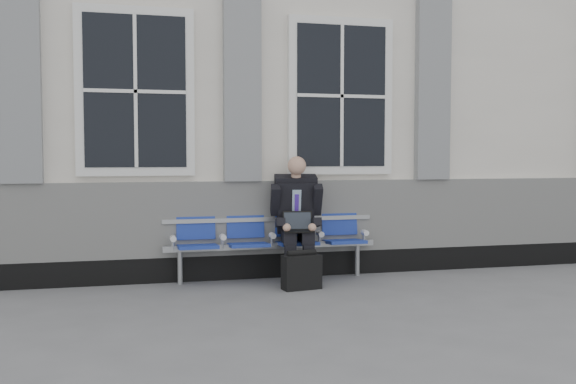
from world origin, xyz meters
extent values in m
plane|color=slate|center=(0.00, 0.00, 0.00)|extent=(70.00, 70.00, 0.00)
cube|color=white|center=(0.00, 3.50, 2.10)|extent=(14.00, 4.00, 4.20)
cube|color=black|center=(0.00, 1.47, 0.15)|extent=(14.00, 0.10, 0.30)
cube|color=silver|center=(0.00, 1.46, 0.75)|extent=(14.00, 0.08, 0.90)
cube|color=gray|center=(-3.40, 1.44, 2.40)|extent=(0.45, 0.14, 2.40)
cube|color=gray|center=(-0.90, 1.44, 2.40)|extent=(0.45, 0.14, 2.40)
cube|color=gray|center=(1.60, 1.44, 2.40)|extent=(0.45, 0.14, 2.40)
cube|color=white|center=(-2.15, 1.46, 2.25)|extent=(1.35, 0.10, 1.95)
cube|color=black|center=(-2.15, 1.41, 2.25)|extent=(1.15, 0.02, 1.75)
cube|color=white|center=(0.35, 1.46, 2.25)|extent=(1.35, 0.10, 1.95)
cube|color=black|center=(0.35, 1.41, 2.25)|extent=(1.15, 0.02, 1.75)
cube|color=#9EA0A3|center=(-0.57, 1.30, 0.42)|extent=(2.60, 0.07, 0.07)
cube|color=#9EA0A3|center=(-0.57, 1.42, 0.73)|extent=(2.60, 0.05, 0.05)
cylinder|color=#9EA0A3|center=(-1.67, 1.30, 0.20)|extent=(0.06, 0.06, 0.39)
cylinder|color=#9EA0A3|center=(0.53, 1.30, 0.20)|extent=(0.06, 0.06, 0.39)
cube|color=navy|center=(-1.47, 1.22, 0.45)|extent=(0.46, 0.42, 0.07)
cube|color=navy|center=(-1.47, 1.43, 0.71)|extent=(0.46, 0.10, 0.40)
cube|color=navy|center=(-0.87, 1.22, 0.45)|extent=(0.46, 0.42, 0.07)
cube|color=navy|center=(-0.87, 1.43, 0.71)|extent=(0.46, 0.10, 0.40)
cube|color=navy|center=(-0.27, 1.22, 0.45)|extent=(0.46, 0.42, 0.07)
cube|color=navy|center=(-0.27, 1.43, 0.71)|extent=(0.46, 0.10, 0.40)
cube|color=navy|center=(0.33, 1.22, 0.45)|extent=(0.46, 0.42, 0.07)
cube|color=navy|center=(0.33, 1.43, 0.71)|extent=(0.46, 0.10, 0.40)
cylinder|color=white|center=(-1.75, 1.25, 0.55)|extent=(0.07, 0.12, 0.07)
cylinder|color=white|center=(-1.17, 1.25, 0.55)|extent=(0.07, 0.12, 0.07)
cylinder|color=white|center=(-0.57, 1.25, 0.55)|extent=(0.07, 0.12, 0.07)
cylinder|color=white|center=(0.03, 1.25, 0.55)|extent=(0.07, 0.12, 0.07)
cylinder|color=white|center=(0.61, 1.25, 0.55)|extent=(0.07, 0.12, 0.07)
cube|color=black|center=(-0.45, 0.83, 0.05)|extent=(0.16, 0.29, 0.10)
cube|color=black|center=(-0.24, 0.80, 0.05)|extent=(0.16, 0.29, 0.10)
cube|color=black|center=(-0.44, 0.90, 0.25)|extent=(0.15, 0.15, 0.47)
cube|color=black|center=(-0.23, 0.87, 0.25)|extent=(0.15, 0.15, 0.47)
cube|color=black|center=(-0.40, 1.13, 0.54)|extent=(0.22, 0.49, 0.15)
cube|color=black|center=(-0.19, 1.10, 0.54)|extent=(0.22, 0.49, 0.15)
cube|color=black|center=(-0.27, 1.32, 0.89)|extent=(0.49, 0.42, 0.67)
cube|color=#A3BFD6|center=(-0.29, 1.20, 0.91)|extent=(0.12, 0.11, 0.38)
cube|color=#4B26B2|center=(-0.29, 1.18, 0.89)|extent=(0.06, 0.09, 0.31)
cube|color=black|center=(-0.27, 1.29, 1.21)|extent=(0.54, 0.32, 0.15)
cylinder|color=tan|center=(-0.28, 1.24, 1.28)|extent=(0.12, 0.12, 0.11)
sphere|color=tan|center=(-0.29, 1.17, 1.39)|extent=(0.22, 0.22, 0.22)
cube|color=black|center=(-0.53, 1.25, 0.98)|extent=(0.15, 0.31, 0.39)
cube|color=black|center=(-0.03, 1.18, 0.98)|extent=(0.15, 0.31, 0.39)
cube|color=black|center=(-0.52, 1.06, 0.72)|extent=(0.14, 0.34, 0.15)
cube|color=black|center=(-0.10, 1.00, 0.72)|extent=(0.14, 0.34, 0.15)
sphere|color=tan|center=(-0.48, 0.90, 0.68)|extent=(0.10, 0.10, 0.10)
sphere|color=tan|center=(-0.19, 0.86, 0.68)|extent=(0.10, 0.10, 0.10)
cube|color=black|center=(-0.32, 0.97, 0.63)|extent=(0.38, 0.29, 0.02)
cube|color=black|center=(-0.30, 1.09, 0.74)|extent=(0.36, 0.14, 0.22)
cube|color=black|center=(-0.30, 1.08, 0.74)|extent=(0.32, 0.12, 0.19)
cube|color=black|center=(-0.36, 0.70, 0.20)|extent=(0.46, 0.25, 0.39)
cylinder|color=black|center=(-0.36, 0.70, 0.41)|extent=(0.35, 0.13, 0.07)
camera|label=1|loc=(-2.23, -6.23, 1.53)|focal=40.00mm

